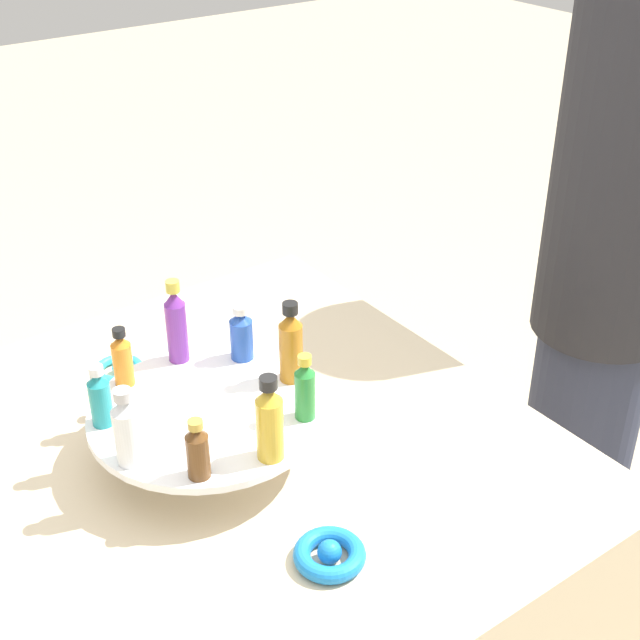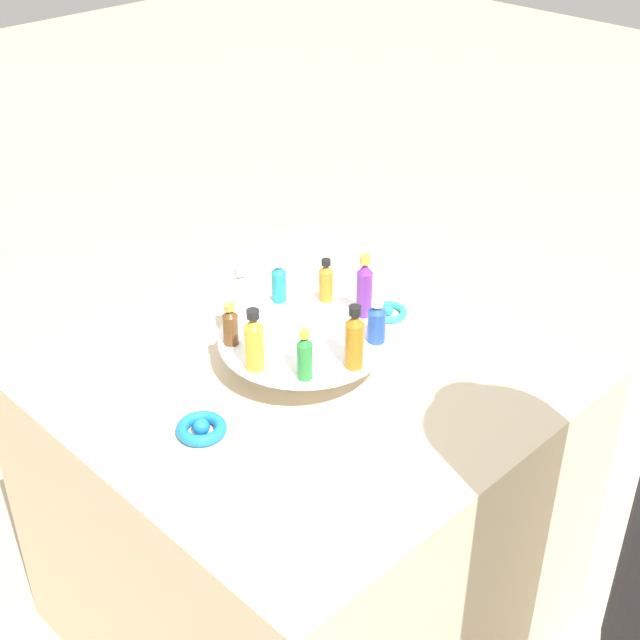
{
  "view_description": "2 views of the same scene",
  "coord_description": "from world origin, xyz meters",
  "px_view_note": "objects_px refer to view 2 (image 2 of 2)",
  "views": [
    {
      "loc": [
        -0.97,
        0.49,
        1.64
      ],
      "look_at": [
        -0.01,
        -0.2,
        0.94
      ],
      "focal_mm": 50.0,
      "sensor_mm": 36.0,
      "label": 1
    },
    {
      "loc": [
        -1.06,
        -1.11,
        1.85
      ],
      "look_at": [
        -0.0,
        -0.05,
        0.91
      ],
      "focal_mm": 50.0,
      "sensor_mm": 36.0,
      "label": 2
    }
  ],
  "objects_px": {
    "bottle_orange": "(326,281)",
    "bottle_teal": "(279,282)",
    "bottle_clear": "(241,295)",
    "bottle_green": "(305,356)",
    "bottle_gold": "(254,342)",
    "bottle_amber": "(354,339)",
    "ribbon_bow_teal": "(388,312)",
    "bottle_brown": "(230,326)",
    "ribbon_bow_blue": "(201,428)",
    "bottle_blue": "(377,322)",
    "bottle_purple": "(364,288)",
    "display_stand": "(304,344)"
  },
  "relations": [
    {
      "from": "display_stand",
      "to": "ribbon_bow_teal",
      "type": "bearing_deg",
      "value": 3.42
    },
    {
      "from": "bottle_orange",
      "to": "bottle_brown",
      "type": "xyz_separation_m",
      "value": [
        -0.26,
        0.01,
        -0.0
      ]
    },
    {
      "from": "bottle_brown",
      "to": "bottle_green",
      "type": "height_order",
      "value": "bottle_green"
    },
    {
      "from": "bottle_orange",
      "to": "bottle_amber",
      "type": "xyz_separation_m",
      "value": [
        -0.14,
        -0.22,
        0.02
      ]
    },
    {
      "from": "bottle_orange",
      "to": "bottle_brown",
      "type": "distance_m",
      "value": 0.26
    },
    {
      "from": "display_stand",
      "to": "bottle_purple",
      "type": "xyz_separation_m",
      "value": [
        0.15,
        -0.03,
        0.09
      ]
    },
    {
      "from": "bottle_teal",
      "to": "bottle_clear",
      "type": "distance_m",
      "value": 0.1
    },
    {
      "from": "bottle_gold",
      "to": "ribbon_bow_teal",
      "type": "xyz_separation_m",
      "value": [
        0.43,
        0.04,
        -0.14
      ]
    },
    {
      "from": "ribbon_bow_teal",
      "to": "bottle_amber",
      "type": "bearing_deg",
      "value": -150.59
    },
    {
      "from": "bottle_purple",
      "to": "bottle_green",
      "type": "relative_size",
      "value": 1.35
    },
    {
      "from": "bottle_green",
      "to": "bottle_orange",
      "type": "bearing_deg",
      "value": 37.03
    },
    {
      "from": "ribbon_bow_blue",
      "to": "ribbon_bow_teal",
      "type": "distance_m",
      "value": 0.57
    },
    {
      "from": "bottle_gold",
      "to": "ribbon_bow_teal",
      "type": "distance_m",
      "value": 0.46
    },
    {
      "from": "bottle_amber",
      "to": "ribbon_bow_teal",
      "type": "distance_m",
      "value": 0.37
    },
    {
      "from": "bottle_clear",
      "to": "bottle_green",
      "type": "height_order",
      "value": "bottle_clear"
    },
    {
      "from": "bottle_purple",
      "to": "bottle_green",
      "type": "distance_m",
      "value": 0.26
    },
    {
      "from": "bottle_brown",
      "to": "ribbon_bow_blue",
      "type": "relative_size",
      "value": 0.94
    },
    {
      "from": "ribbon_bow_teal",
      "to": "bottle_brown",
      "type": "bearing_deg",
      "value": 171.16
    },
    {
      "from": "bottle_clear",
      "to": "display_stand",
      "type": "bearing_deg",
      "value": -72.97
    },
    {
      "from": "bottle_amber",
      "to": "bottle_blue",
      "type": "distance_m",
      "value": 0.1
    },
    {
      "from": "bottle_orange",
      "to": "bottle_teal",
      "type": "height_order",
      "value": "same"
    },
    {
      "from": "bottle_teal",
      "to": "bottle_amber",
      "type": "height_order",
      "value": "bottle_amber"
    },
    {
      "from": "bottle_amber",
      "to": "ribbon_bow_teal",
      "type": "height_order",
      "value": "bottle_amber"
    },
    {
      "from": "bottle_teal",
      "to": "ribbon_bow_teal",
      "type": "height_order",
      "value": "bottle_teal"
    },
    {
      "from": "bottle_gold",
      "to": "bottle_amber",
      "type": "distance_m",
      "value": 0.19
    },
    {
      "from": "bottle_teal",
      "to": "bottle_gold",
      "type": "relative_size",
      "value": 0.75
    },
    {
      "from": "display_stand",
      "to": "bottle_clear",
      "type": "relative_size",
      "value": 2.98
    },
    {
      "from": "bottle_clear",
      "to": "bottle_teal",
      "type": "bearing_deg",
      "value": -2.97
    },
    {
      "from": "bottle_blue",
      "to": "display_stand",
      "type": "bearing_deg",
      "value": 127.03
    },
    {
      "from": "bottle_brown",
      "to": "ribbon_bow_blue",
      "type": "bearing_deg",
      "value": -148.71
    },
    {
      "from": "bottle_purple",
      "to": "bottle_brown",
      "type": "bearing_deg",
      "value": 157.03
    },
    {
      "from": "bottle_teal",
      "to": "bottle_clear",
      "type": "height_order",
      "value": "bottle_clear"
    },
    {
      "from": "bottle_clear",
      "to": "ribbon_bow_blue",
      "type": "height_order",
      "value": "bottle_clear"
    },
    {
      "from": "bottle_gold",
      "to": "bottle_orange",
      "type": "bearing_deg",
      "value": 17.03
    },
    {
      "from": "bottle_purple",
      "to": "bottle_teal",
      "type": "height_order",
      "value": "bottle_purple"
    },
    {
      "from": "bottle_brown",
      "to": "bottle_purple",
      "type": "bearing_deg",
      "value": -22.97
    },
    {
      "from": "bottle_amber",
      "to": "ribbon_bow_teal",
      "type": "relative_size",
      "value": 1.56
    },
    {
      "from": "bottle_amber",
      "to": "ribbon_bow_teal",
      "type": "xyz_separation_m",
      "value": [
        0.29,
        0.17,
        -0.14
      ]
    },
    {
      "from": "ribbon_bow_blue",
      "to": "bottle_blue",
      "type": "bearing_deg",
      "value": -15.15
    },
    {
      "from": "ribbon_bow_teal",
      "to": "bottle_orange",
      "type": "bearing_deg",
      "value": 161.79
    },
    {
      "from": "bottle_orange",
      "to": "ribbon_bow_teal",
      "type": "distance_m",
      "value": 0.2
    },
    {
      "from": "bottle_brown",
      "to": "bottle_green",
      "type": "relative_size",
      "value": 0.85
    },
    {
      "from": "bottle_clear",
      "to": "bottle_green",
      "type": "distance_m",
      "value": 0.26
    },
    {
      "from": "bottle_teal",
      "to": "bottle_clear",
      "type": "relative_size",
      "value": 0.83
    },
    {
      "from": "bottle_orange",
      "to": "bottle_teal",
      "type": "relative_size",
      "value": 1.0
    },
    {
      "from": "bottle_orange",
      "to": "display_stand",
      "type": "bearing_deg",
      "value": -152.97
    },
    {
      "from": "bottle_teal",
      "to": "bottle_green",
      "type": "height_order",
      "value": "bottle_green"
    },
    {
      "from": "bottle_amber",
      "to": "bottle_blue",
      "type": "height_order",
      "value": "bottle_amber"
    },
    {
      "from": "bottle_gold",
      "to": "ribbon_bow_blue",
      "type": "xyz_separation_m",
      "value": [
        -0.14,
        0.0,
        -0.13
      ]
    },
    {
      "from": "display_stand",
      "to": "bottle_gold",
      "type": "relative_size",
      "value": 2.68
    }
  ]
}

